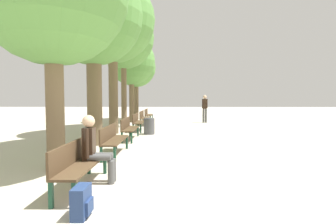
% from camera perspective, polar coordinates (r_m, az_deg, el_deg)
% --- Properties ---
extents(ground_plane, '(80.00, 80.00, 0.00)m').
position_cam_1_polar(ground_plane, '(4.71, 2.39, -16.63)').
color(ground_plane, beige).
extents(bench_row_0, '(0.42, 1.82, 0.82)m').
position_cam_1_polar(bench_row_0, '(4.95, -19.01, -9.99)').
color(bench_row_0, '#4C3823').
rests_on(bench_row_0, ground_plane).
extents(bench_row_1, '(0.42, 1.82, 0.82)m').
position_cam_1_polar(bench_row_1, '(7.47, -12.01, -5.46)').
color(bench_row_1, '#4C3823').
rests_on(bench_row_1, ground_plane).
extents(bench_row_2, '(0.42, 1.82, 0.82)m').
position_cam_1_polar(bench_row_2, '(10.08, -8.63, -3.21)').
color(bench_row_2, '#4C3823').
rests_on(bench_row_2, ground_plane).
extents(bench_row_3, '(0.42, 1.82, 0.82)m').
position_cam_1_polar(bench_row_3, '(12.71, -6.65, -1.88)').
color(bench_row_3, '#4C3823').
rests_on(bench_row_3, ground_plane).
extents(bench_row_4, '(0.42, 1.82, 0.82)m').
position_cam_1_polar(bench_row_4, '(15.35, -5.35, -1.01)').
color(bench_row_4, '#4C3823').
rests_on(bench_row_4, ground_plane).
extents(bench_row_5, '(0.42, 1.82, 0.82)m').
position_cam_1_polar(bench_row_5, '(18.01, -4.43, -0.39)').
color(bench_row_5, '#4C3823').
rests_on(bench_row_5, ground_plane).
extents(tree_row_1, '(3.28, 3.28, 5.95)m').
position_cam_1_polar(tree_row_1, '(9.51, -15.96, 19.25)').
color(tree_row_1, brown).
rests_on(tree_row_1, ground_plane).
extents(tree_row_2, '(3.72, 3.72, 6.85)m').
position_cam_1_polar(tree_row_2, '(12.35, -11.98, 18.86)').
color(tree_row_2, brown).
rests_on(tree_row_2, ground_plane).
extents(tree_row_3, '(3.29, 3.29, 6.43)m').
position_cam_1_polar(tree_row_3, '(14.75, -9.68, 15.50)').
color(tree_row_3, brown).
rests_on(tree_row_3, ground_plane).
extents(tree_row_4, '(3.03, 3.03, 5.45)m').
position_cam_1_polar(tree_row_4, '(17.25, -7.97, 10.82)').
color(tree_row_4, brown).
rests_on(tree_row_4, ground_plane).
extents(tree_row_5, '(2.84, 2.84, 5.20)m').
position_cam_1_polar(tree_row_5, '(19.41, -6.95, 9.50)').
color(tree_row_5, brown).
rests_on(tree_row_5, ground_plane).
extents(person_seated, '(0.60, 0.34, 1.27)m').
position_cam_1_polar(person_seated, '(5.12, -15.59, -7.36)').
color(person_seated, '#4C4C4C').
rests_on(person_seated, ground_plane).
extents(backpack, '(0.22, 0.36, 0.42)m').
position_cam_1_polar(backpack, '(3.87, -18.27, -18.09)').
color(backpack, navy).
rests_on(backpack, ground_plane).
extents(pedestrian_near, '(0.36, 0.24, 1.76)m').
position_cam_1_polar(pedestrian_near, '(16.83, 8.01, 1.11)').
color(pedestrian_near, '#4C4C4C').
rests_on(pedestrian_near, ground_plane).
extents(trash_bin, '(0.47, 0.47, 0.71)m').
position_cam_1_polar(trash_bin, '(11.45, -4.12, -3.08)').
color(trash_bin, '#4C4C51').
rests_on(trash_bin, ground_plane).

